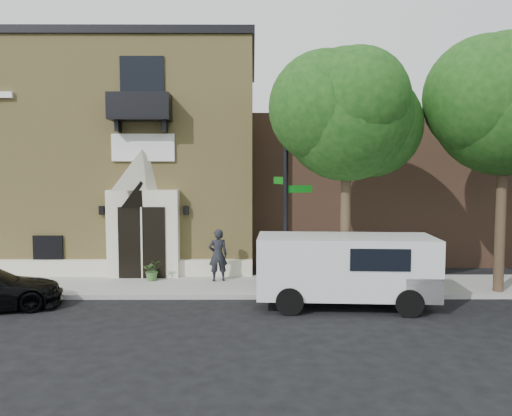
{
  "coord_description": "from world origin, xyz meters",
  "views": [
    {
      "loc": [
        3.04,
        -15.46,
        4.09
      ],
      "look_at": [
        3.14,
        2.0,
        2.75
      ],
      "focal_mm": 35.0,
      "sensor_mm": 36.0,
      "label": 1
    }
  ],
  "objects": [
    {
      "name": "neighbour_building",
      "position": [
        12.0,
        9.0,
        3.2
      ],
      "size": [
        18.0,
        8.0,
        6.4
      ],
      "primitive_type": "cube",
      "color": "brown",
      "rests_on": "ground"
    },
    {
      "name": "dumpster",
      "position": [
        5.87,
        0.6,
        0.7
      ],
      "size": [
        1.9,
        1.5,
        1.09
      ],
      "rotation": [
        0.0,
        0.0,
        -0.38
      ],
      "color": "#0E341B",
      "rests_on": "sidewalk"
    },
    {
      "name": "street_tree_mid",
      "position": [
        11.03,
        0.35,
        6.2
      ],
      "size": [
        5.21,
        4.64,
        8.25
      ],
      "color": "#38281C",
      "rests_on": "sidewalk"
    },
    {
      "name": "cargo_van",
      "position": [
        5.97,
        -0.82,
        1.19
      ],
      "size": [
        5.34,
        2.47,
        2.12
      ],
      "rotation": [
        0.0,
        0.0,
        -0.06
      ],
      "color": "silver",
      "rests_on": "ground"
    },
    {
      "name": "sidewalk",
      "position": [
        1.0,
        1.5,
        0.07
      ],
      "size": [
        42.0,
        3.0,
        0.15
      ],
      "primitive_type": "cube",
      "color": "gray",
      "rests_on": "ground"
    },
    {
      "name": "ground",
      "position": [
        0.0,
        0.0,
        0.0
      ],
      "size": [
        120.0,
        120.0,
        0.0
      ],
      "primitive_type": "plane",
      "color": "black",
      "rests_on": "ground"
    },
    {
      "name": "street_tree_left",
      "position": [
        6.03,
        0.35,
        5.87
      ],
      "size": [
        4.97,
        4.38,
        7.77
      ],
      "color": "#38281C",
      "rests_on": "sidewalk"
    },
    {
      "name": "fire_hydrant",
      "position": [
        4.97,
        0.2,
        0.55
      ],
      "size": [
        0.46,
        0.37,
        0.81
      ],
      "color": "#AB001A",
      "rests_on": "sidewalk"
    },
    {
      "name": "pedestrian_near",
      "position": [
        1.79,
        2.0,
        1.08
      ],
      "size": [
        0.75,
        0.57,
        1.85
      ],
      "primitive_type": "imported",
      "rotation": [
        0.0,
        0.0,
        3.34
      ],
      "color": "black",
      "rests_on": "sidewalk"
    },
    {
      "name": "street_sign",
      "position": [
        4.09,
        0.51,
        3.38
      ],
      "size": [
        1.23,
        0.97,
        6.42
      ],
      "rotation": [
        0.0,
        0.0,
        0.36
      ],
      "color": "black",
      "rests_on": "sidewalk"
    },
    {
      "name": "church",
      "position": [
        -2.99,
        7.95,
        4.63
      ],
      "size": [
        12.2,
        11.01,
        9.3
      ],
      "color": "tan",
      "rests_on": "ground"
    },
    {
      "name": "planter",
      "position": [
        -0.55,
        2.08,
        0.52
      ],
      "size": [
        0.79,
        0.73,
        0.75
      ],
      "primitive_type": "imported",
      "rotation": [
        0.0,
        0.0,
        0.24
      ],
      "color": "#416832",
      "rests_on": "sidewalk"
    }
  ]
}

